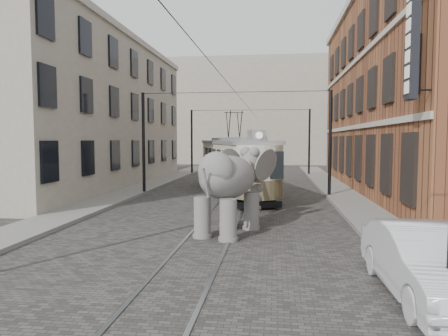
# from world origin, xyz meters

# --- Properties ---
(ground) EXTENTS (120.00, 120.00, 0.00)m
(ground) POSITION_xyz_m (0.00, 0.00, 0.00)
(ground) COLOR #474441
(tram_rails) EXTENTS (1.54, 80.00, 0.02)m
(tram_rails) POSITION_xyz_m (0.00, 0.00, 0.01)
(tram_rails) COLOR slate
(tram_rails) RESTS_ON ground
(sidewalk_right) EXTENTS (2.00, 60.00, 0.15)m
(sidewalk_right) POSITION_xyz_m (6.00, 0.00, 0.07)
(sidewalk_right) COLOR slate
(sidewalk_right) RESTS_ON ground
(sidewalk_left) EXTENTS (2.00, 60.00, 0.15)m
(sidewalk_left) POSITION_xyz_m (-6.50, 0.00, 0.07)
(sidewalk_left) COLOR slate
(sidewalk_left) RESTS_ON ground
(brick_building) EXTENTS (8.00, 26.00, 12.00)m
(brick_building) POSITION_xyz_m (11.00, 9.00, 6.00)
(brick_building) COLOR brown
(brick_building) RESTS_ON ground
(stucco_building) EXTENTS (7.00, 24.00, 10.00)m
(stucco_building) POSITION_xyz_m (-11.00, 10.00, 5.00)
(stucco_building) COLOR gray
(stucco_building) RESTS_ON ground
(distant_block) EXTENTS (28.00, 10.00, 14.00)m
(distant_block) POSITION_xyz_m (0.00, 40.00, 7.00)
(distant_block) COLOR gray
(distant_block) RESTS_ON ground
(catenary) EXTENTS (11.00, 30.20, 6.00)m
(catenary) POSITION_xyz_m (-0.20, 5.00, 3.00)
(catenary) COLOR black
(catenary) RESTS_ON ground
(tram) EXTENTS (6.05, 12.57, 4.91)m
(tram) POSITION_xyz_m (-0.32, 7.06, 2.45)
(tram) COLOR beige
(tram) RESTS_ON ground
(elephant) EXTENTS (4.19, 5.52, 3.00)m
(elephant) POSITION_xyz_m (0.55, -3.48, 1.50)
(elephant) COLOR #64615C
(elephant) RESTS_ON ground
(parked_car) EXTENTS (1.71, 4.54, 1.48)m
(parked_car) POSITION_xyz_m (5.23, -8.71, 0.74)
(parked_car) COLOR silver
(parked_car) RESTS_ON ground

